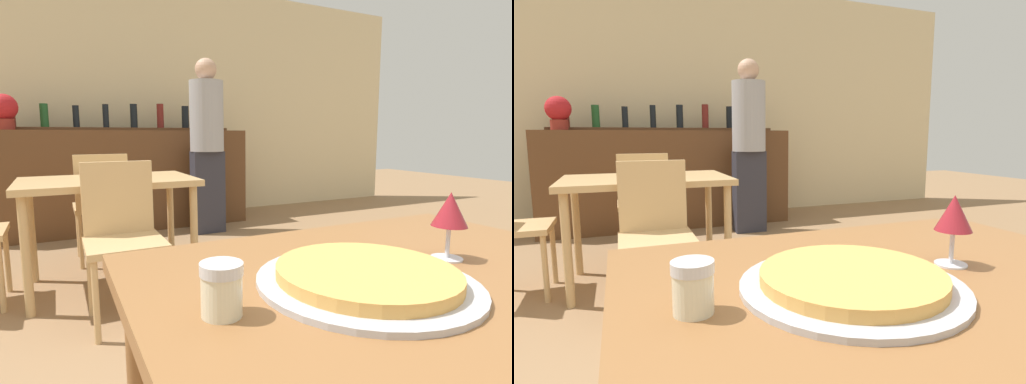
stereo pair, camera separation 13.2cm
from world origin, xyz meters
The scene contains 12 objects.
wall_back centered at (0.00, 4.32, 1.40)m, with size 8.00×0.05×2.80m.
dining_table_near centered at (0.00, 0.00, 0.64)m, with size 1.13×0.77×0.72m.
dining_table_far centered at (-0.35, 2.13, 0.64)m, with size 1.08×0.72×0.72m.
bar_counter centered at (0.00, 3.82, 0.53)m, with size 2.60×0.56×1.05m.
bar_back_shelf centered at (-0.01, 3.96, 1.12)m, with size 2.39×0.24×0.30m.
chair_far_side_front centered at (-0.35, 1.60, 0.50)m, with size 0.40×0.40×0.86m.
chair_far_side_back centered at (-0.35, 2.66, 0.50)m, with size 0.40×0.40×0.86m.
pizza_tray centered at (-0.13, -0.05, 0.74)m, with size 0.43×0.43×0.04m.
cheese_shaker centered at (-0.43, -0.05, 0.77)m, with size 0.07×0.07×0.09m.
person_standing centered at (0.73, 3.24, 0.95)m, with size 0.34×0.34×1.75m.
wine_glass centered at (0.16, -0.01, 0.84)m, with size 0.08×0.08×0.16m.
potted_plant centered at (-1.05, 3.77, 1.23)m, with size 0.24×0.24×0.33m.
Camera 1 is at (-0.65, -0.62, 1.02)m, focal length 28.00 mm.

